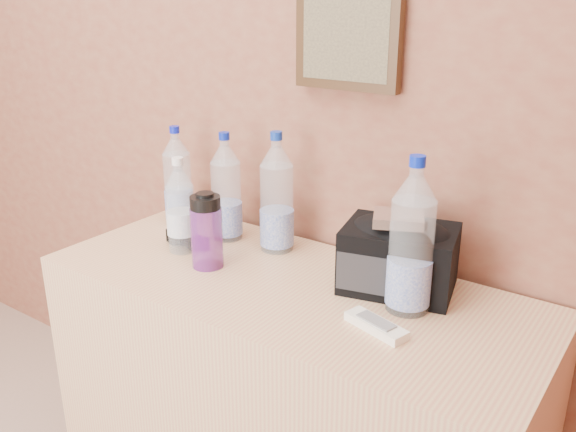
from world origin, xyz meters
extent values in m
plane|color=#8E6146|center=(0.00, 2.00, 1.35)|extent=(4.00, 0.00, 4.00)
cube|color=#AC894D|center=(0.50, 1.71, 0.41)|extent=(1.31, 0.55, 0.82)
cylinder|color=#CBEBFC|center=(-0.03, 1.86, 0.96)|extent=(0.09, 0.09, 0.28)
cylinder|color=#0D19B5|center=(-0.03, 1.86, 1.12)|extent=(0.03, 0.03, 0.02)
cylinder|color=silver|center=(0.17, 1.85, 0.96)|extent=(0.09, 0.09, 0.28)
cylinder|color=#0B209F|center=(0.17, 1.85, 1.13)|extent=(0.03, 0.03, 0.02)
cylinder|color=#AAC6DB|center=(0.35, 1.87, 0.97)|extent=(0.09, 0.09, 0.30)
cylinder|color=#0F319C|center=(0.35, 1.87, 1.15)|extent=(0.03, 0.03, 0.02)
cylinder|color=silver|center=(0.81, 1.76, 0.98)|extent=(0.10, 0.10, 0.32)
cylinder|color=#0823BE|center=(0.81, 1.76, 1.18)|extent=(0.04, 0.04, 0.02)
cylinder|color=white|center=(0.13, 1.70, 0.94)|extent=(0.08, 0.08, 0.24)
cylinder|color=white|center=(0.13, 1.70, 1.08)|extent=(0.03, 0.03, 0.02)
cylinder|color=#742893|center=(0.26, 1.67, 0.90)|extent=(0.09, 0.09, 0.17)
cylinder|color=black|center=(0.26, 1.67, 1.01)|extent=(0.08, 0.08, 0.04)
cube|color=silver|center=(0.79, 1.63, 0.83)|extent=(0.16, 0.09, 0.02)
cube|color=silver|center=(0.74, 1.81, 1.01)|extent=(0.15, 0.14, 0.02)
camera|label=1|loc=(1.31, 0.56, 1.52)|focal=38.00mm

